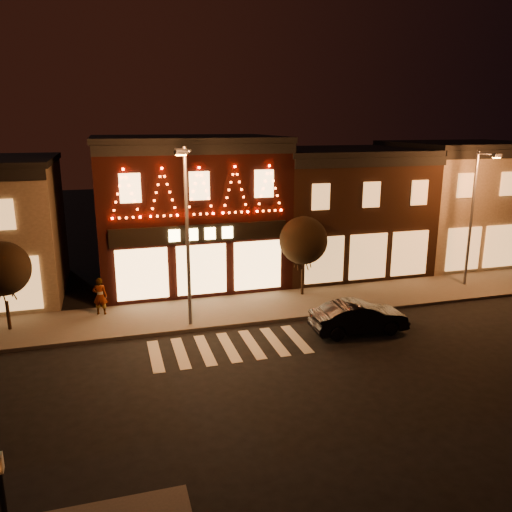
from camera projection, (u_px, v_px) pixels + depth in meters
name	position (u px, v px, depth m)	size (l,w,h in m)	color
ground	(256.00, 395.00, 17.52)	(120.00, 120.00, 0.00)	black
sidewalk_far	(249.00, 308.00, 25.48)	(44.00, 4.00, 0.15)	#47423D
building_pulp	(188.00, 210.00, 29.46)	(10.20, 8.34, 8.30)	black
building_right_a	(339.00, 209.00, 32.14)	(9.20, 8.28, 7.50)	#321C11
building_right_b	(461.00, 201.00, 34.54)	(9.20, 8.28, 7.80)	brown
streetlamp_mid	(187.00, 225.00, 21.90)	(0.73, 1.81, 7.91)	#59595E
streetlamp_right	(475.00, 209.00, 27.71)	(0.48, 1.69, 7.40)	#59595E
tree_left	(2.00, 269.00, 22.02)	(2.38, 2.38, 3.97)	black
tree_right	(303.00, 240.00, 26.61)	(2.51, 2.51, 4.20)	black
dark_sedan	(359.00, 317.00, 22.58)	(1.49, 4.27, 1.41)	black
pedestrian	(100.00, 296.00, 24.27)	(0.66, 0.43, 1.81)	gray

